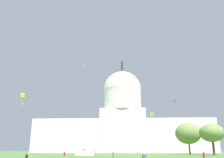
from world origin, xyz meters
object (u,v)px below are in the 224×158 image
Objects in this scene: tree_east_mid at (212,133)px; capitol_building at (123,123)px; person_maroon_lawn_far_left at (64,154)px; kite_orange_high at (83,66)px; kite_blue_mid at (64,108)px; person_teal_mid_right at (113,154)px; kite_white_high at (149,70)px; person_tan_front_right at (138,154)px; kite_cyan_high at (65,60)px; kite_turquoise_mid at (76,112)px; tree_east_near at (188,133)px; kite_lime_low at (152,114)px; person_maroon_deep_crowd at (204,155)px; kite_black_mid at (175,102)px; event_tent at (85,147)px; kite_yellow_low at (22,96)px.

capitol_building is at bearing 111.59° from tree_east_mid.
kite_orange_high reaches higher than person_maroon_lawn_far_left.
kite_blue_mid reaches higher than person_maroon_lawn_far_left.
person_teal_mid_right is (-1.83, -111.76, -20.82)m from capitol_building.
capitol_building is 47.87m from kite_blue_mid.
capitol_building is 163.34× the size of kite_white_high.
kite_cyan_high is (-35.57, 50.44, 48.28)m from person_tan_front_right.
capitol_building is 76.29× the size of person_teal_mid_right.
tree_east_mid is 2.91× the size of kite_turquoise_mid.
kite_turquoise_mid reaches higher than tree_east_near.
kite_white_high is (-12.13, 35.15, 43.04)m from tree_east_near.
tree_east_mid reaches higher than kite_lime_low.
kite_lime_low is at bearing 81.96° from kite_white_high.
tree_east_mid is at bearing -41.27° from person_maroon_deep_crowd.
kite_lime_low reaches higher than person_maroon_lawn_far_left.
kite_black_mid is (2.46, 33.87, 21.23)m from tree_east_near.
tree_east_mid is at bearing 5.32° from event_tent.
kite_turquoise_mid is at bearing 104.41° from event_tent.
capitol_building is 8.18× the size of tree_east_near.
person_maroon_deep_crowd is at bearing -141.24° from person_maroon_lawn_far_left.
person_tan_front_right is at bearing -120.84° from tree_east_near.
kite_black_mid reaches higher than person_tan_front_right.
kite_cyan_high is at bearing -14.39° from person_maroon_lawn_far_left.
kite_blue_mid is at bearing 16.01° from kite_orange_high.
kite_orange_high is 0.76× the size of kite_blue_mid.
kite_orange_high is (-33.86, 93.07, 46.96)m from kite_lime_low.
kite_black_mid reaches higher than kite_blue_mid.
tree_east_mid is 4.56× the size of kite_cyan_high.
kite_yellow_low is 75.92m from kite_cyan_high.
person_maroon_deep_crowd is at bearing -28.10° from kite_yellow_low.
capitol_building is 11.39× the size of tree_east_mid.
tree_east_near is 58.15m from person_maroon_lawn_far_left.
event_tent is 1.47× the size of kite_blue_mid.
kite_turquoise_mid is at bearing -132.92° from kite_lime_low.
capitol_building reaches higher than kite_blue_mid.
kite_yellow_low is 105.84m from kite_orange_high.
tree_east_near is 73.17m from kite_cyan_high.
capitol_building is 36.31× the size of kite_black_mid.
tree_east_near is at bearing -88.35° from person_maroon_lawn_far_left.
person_teal_mid_right is (16.13, -11.31, 0.10)m from person_maroon_lawn_far_left.
person_maroon_lawn_far_left is at bearing 37.17° from kite_yellow_low.
kite_black_mid reaches higher than kite_yellow_low.
kite_black_mid is (-1.67, 51.41, 22.24)m from tree_east_mid.
kite_turquoise_mid is (-55.03, 17.10, 12.76)m from tree_east_near.
kite_white_high reaches higher than kite_turquoise_mid.
person_maroon_deep_crowd is 1.89× the size of kite_white_high.
kite_orange_high is 0.90× the size of kite_turquoise_mid.
tree_east_near is at bearing 107.39° from kite_white_high.
kite_lime_low is at bearing 15.90° from kite_black_mid.
kite_orange_high is at bearing -55.56° from kite_turquoise_mid.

